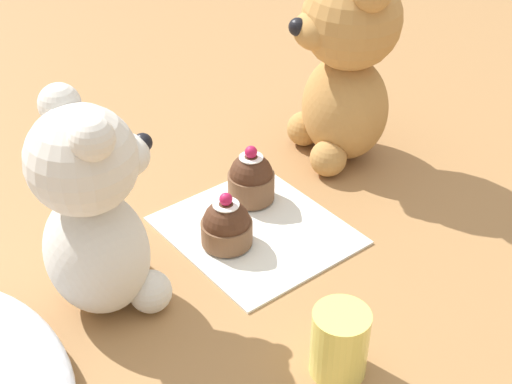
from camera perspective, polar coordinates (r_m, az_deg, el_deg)
ground_plane at (r=0.83m, az=0.00°, el=-3.17°), size 4.00×4.00×0.00m
knitted_placemat at (r=0.83m, az=0.00°, el=-3.00°), size 0.20×0.18×0.01m
teddy_bear_cream at (r=0.69m, az=-12.83°, el=-1.64°), size 0.12×0.12×0.23m
teddy_bear_tan at (r=0.91m, az=7.17°, el=10.10°), size 0.15×0.15×0.26m
cupcake_near_cream_bear at (r=0.79m, az=-2.16°, el=-2.87°), size 0.06×0.06×0.07m
cupcake_near_tan_bear at (r=0.86m, az=-0.39°, el=1.06°), size 0.06×0.06×0.07m
juice_glass at (r=0.66m, az=6.70°, el=-11.89°), size 0.05×0.05×0.07m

